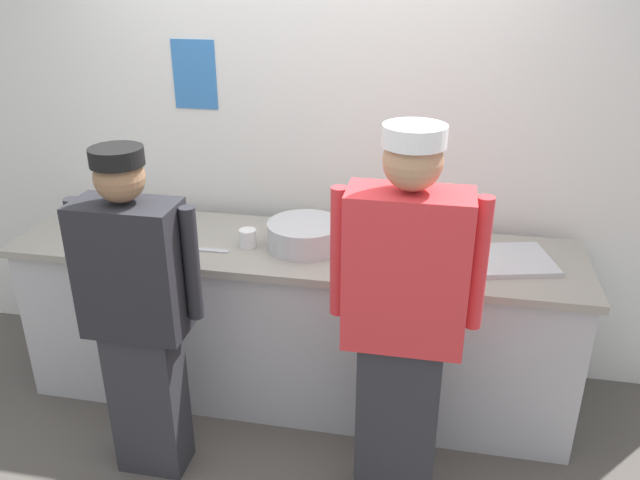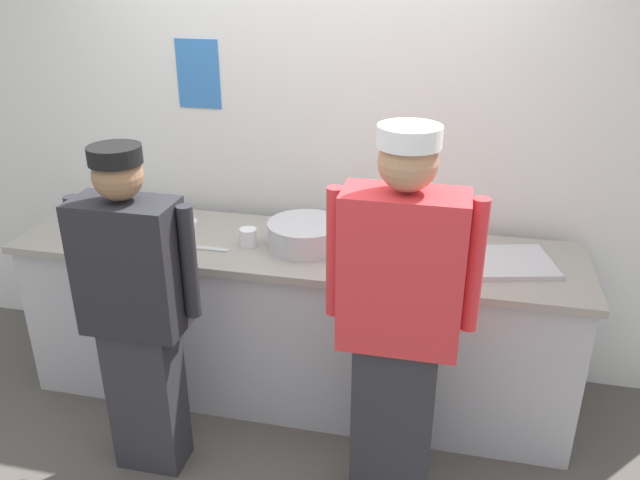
% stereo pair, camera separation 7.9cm
% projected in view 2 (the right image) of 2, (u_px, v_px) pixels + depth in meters
% --- Properties ---
extents(ground_plane, '(9.00, 9.00, 0.00)m').
position_uv_depth(ground_plane, '(279.00, 432.00, 3.37)').
color(ground_plane, '#514C47').
extents(wall_back, '(4.64, 0.11, 2.64)m').
position_uv_depth(wall_back, '(316.00, 145.00, 3.60)').
color(wall_back, silver).
rests_on(wall_back, ground).
extents(prep_counter, '(2.96, 0.72, 0.92)m').
position_uv_depth(prep_counter, '(296.00, 321.00, 3.52)').
color(prep_counter, '#B2B2B7').
rests_on(prep_counter, ground).
extents(chef_near_left, '(0.59, 0.24, 1.61)m').
position_uv_depth(chef_near_left, '(136.00, 309.00, 2.85)').
color(chef_near_left, '#2D2D33').
rests_on(chef_near_left, ground).
extents(chef_center, '(0.63, 0.24, 1.75)m').
position_uv_depth(chef_center, '(399.00, 320.00, 2.61)').
color(chef_center, '#2D2D33').
rests_on(chef_center, ground).
extents(plate_stack_front, '(0.24, 0.24, 0.06)m').
position_uv_depth(plate_stack_front, '(391.00, 259.00, 3.11)').
color(plate_stack_front, white).
rests_on(plate_stack_front, prep_counter).
extents(plate_stack_rear, '(0.24, 0.24, 0.08)m').
position_uv_depth(plate_stack_rear, '(105.00, 219.00, 3.54)').
color(plate_stack_rear, white).
rests_on(plate_stack_rear, prep_counter).
extents(mixing_bowl_steel, '(0.39, 0.39, 0.13)m').
position_uv_depth(mixing_bowl_steel, '(305.00, 235.00, 3.28)').
color(mixing_bowl_steel, '#B7BABF').
rests_on(mixing_bowl_steel, prep_counter).
extents(sheet_tray, '(0.61, 0.48, 0.02)m').
position_uv_depth(sheet_tray, '(496.00, 262.00, 3.12)').
color(sheet_tray, '#B7BABF').
rests_on(sheet_tray, prep_counter).
extents(squeeze_bottle_primary, '(0.06, 0.06, 0.20)m').
position_uv_depth(squeeze_bottle_primary, '(364.00, 220.00, 3.40)').
color(squeeze_bottle_primary, '#56A333').
rests_on(squeeze_bottle_primary, prep_counter).
extents(ramekin_orange_sauce, '(0.10, 0.10, 0.04)m').
position_uv_depth(ramekin_orange_sauce, '(149.00, 240.00, 3.34)').
color(ramekin_orange_sauce, white).
rests_on(ramekin_orange_sauce, prep_counter).
extents(ramekin_red_sauce, '(0.09, 0.09, 0.04)m').
position_uv_depth(ramekin_red_sauce, '(417.00, 236.00, 3.38)').
color(ramekin_red_sauce, white).
rests_on(ramekin_red_sauce, prep_counter).
extents(ramekin_green_sauce, '(0.09, 0.09, 0.04)m').
position_uv_depth(ramekin_green_sauce, '(156.00, 229.00, 3.47)').
color(ramekin_green_sauce, white).
rests_on(ramekin_green_sauce, prep_counter).
extents(ramekin_yellow_sauce, '(0.10, 0.10, 0.04)m').
position_uv_depth(ramekin_yellow_sauce, '(189.00, 223.00, 3.54)').
color(ramekin_yellow_sauce, white).
rests_on(ramekin_yellow_sauce, prep_counter).
extents(deli_cup, '(0.09, 0.09, 0.09)m').
position_uv_depth(deli_cup, '(248.00, 237.00, 3.31)').
color(deli_cup, white).
rests_on(deli_cup, prep_counter).
extents(chefs_knife, '(0.28, 0.03, 0.02)m').
position_uv_depth(chefs_knife, '(199.00, 247.00, 3.29)').
color(chefs_knife, '#B7BABF').
rests_on(chefs_knife, prep_counter).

